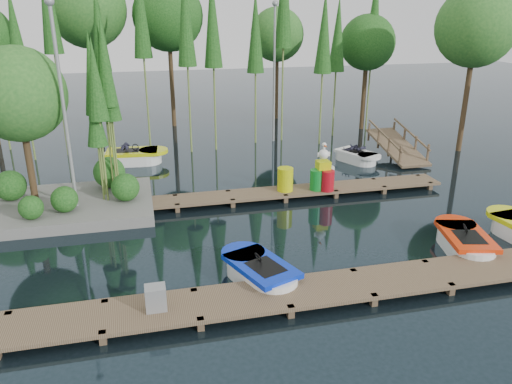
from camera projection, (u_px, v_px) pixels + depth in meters
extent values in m
plane|color=#192830|center=(245.00, 229.00, 16.57)|extent=(90.00, 90.00, 0.00)
cube|color=brown|center=(283.00, 294.00, 12.38)|extent=(18.00, 1.50, 0.10)
cube|color=brown|center=(10.00, 322.00, 11.62)|extent=(0.16, 0.16, 0.50)
cube|color=brown|center=(103.00, 341.00, 10.94)|extent=(0.16, 0.16, 0.50)
cube|color=brown|center=(106.00, 310.00, 12.09)|extent=(0.16, 0.16, 0.50)
cube|color=brown|center=(201.00, 328.00, 11.41)|extent=(0.16, 0.16, 0.50)
cube|color=brown|center=(194.00, 298.00, 12.56)|extent=(0.16, 0.16, 0.50)
cube|color=brown|center=(291.00, 315.00, 11.88)|extent=(0.16, 0.16, 0.50)
cube|color=brown|center=(276.00, 288.00, 13.03)|extent=(0.16, 0.16, 0.50)
cube|color=brown|center=(374.00, 303.00, 12.35)|extent=(0.16, 0.16, 0.50)
cube|color=brown|center=(353.00, 278.00, 13.50)|extent=(0.16, 0.16, 0.50)
cube|color=brown|center=(450.00, 292.00, 12.82)|extent=(0.16, 0.16, 0.50)
cube|color=brown|center=(424.00, 269.00, 13.96)|extent=(0.16, 0.16, 0.50)
cube|color=brown|center=(491.00, 260.00, 14.43)|extent=(0.16, 0.16, 0.50)
cube|color=brown|center=(257.00, 194.00, 18.98)|extent=(15.00, 1.20, 0.10)
cube|color=brown|center=(58.00, 221.00, 17.06)|extent=(0.16, 0.16, 0.50)
cube|color=brown|center=(62.00, 211.00, 17.94)|extent=(0.16, 0.16, 0.50)
cube|color=brown|center=(120.00, 216.00, 17.51)|extent=(0.16, 0.16, 0.50)
cube|color=brown|center=(120.00, 206.00, 18.38)|extent=(0.16, 0.16, 0.50)
cube|color=brown|center=(178.00, 211.00, 17.95)|extent=(0.16, 0.16, 0.50)
cube|color=brown|center=(175.00, 201.00, 18.82)|extent=(0.16, 0.16, 0.50)
cube|color=brown|center=(233.00, 206.00, 18.39)|extent=(0.16, 0.16, 0.50)
cube|color=brown|center=(228.00, 197.00, 19.27)|extent=(0.16, 0.16, 0.50)
cube|color=brown|center=(286.00, 201.00, 18.83)|extent=(0.16, 0.16, 0.50)
cube|color=brown|center=(279.00, 192.00, 19.71)|extent=(0.16, 0.16, 0.50)
cube|color=brown|center=(336.00, 197.00, 19.28)|extent=(0.16, 0.16, 0.50)
cube|color=brown|center=(327.00, 188.00, 20.15)|extent=(0.16, 0.16, 0.50)
cube|color=brown|center=(384.00, 192.00, 19.72)|extent=(0.16, 0.16, 0.50)
cube|color=brown|center=(373.00, 184.00, 20.59)|extent=(0.16, 0.16, 0.50)
cube|color=brown|center=(430.00, 188.00, 20.16)|extent=(0.16, 0.16, 0.50)
cube|color=brown|center=(417.00, 181.00, 21.04)|extent=(0.16, 0.16, 0.50)
cube|color=slate|center=(64.00, 207.00, 17.93)|extent=(6.20, 4.20, 0.42)
sphere|color=#255D1D|center=(10.00, 186.00, 17.82)|extent=(1.10, 1.10, 1.10)
sphere|color=#255D1D|center=(65.00, 199.00, 16.83)|extent=(0.90, 0.90, 0.90)
sphere|color=#255D1D|center=(109.00, 172.00, 19.09)|extent=(1.20, 1.20, 1.20)
sphere|color=#255D1D|center=(31.00, 208.00, 16.27)|extent=(0.80, 0.80, 0.80)
sphere|color=#255D1D|center=(125.00, 187.00, 17.80)|extent=(1.00, 1.00, 1.00)
cylinder|color=#43301C|center=(29.00, 157.00, 17.44)|extent=(0.24, 0.24, 3.60)
sphere|color=#367429|center=(18.00, 94.00, 16.68)|extent=(3.20, 3.20, 3.20)
cylinder|color=olive|center=(107.00, 125.00, 17.85)|extent=(0.07, 0.07, 5.93)
cone|color=#255D1D|center=(101.00, 66.00, 17.13)|extent=(0.70, 0.70, 2.97)
cylinder|color=olive|center=(98.00, 130.00, 17.68)|extent=(0.07, 0.07, 5.66)
cone|color=#255D1D|center=(92.00, 73.00, 16.99)|extent=(0.70, 0.70, 2.83)
cylinder|color=olive|center=(114.00, 134.00, 18.04)|extent=(0.07, 0.07, 5.22)
cone|color=#255D1D|center=(108.00, 83.00, 17.40)|extent=(0.70, 0.70, 2.61)
cylinder|color=olive|center=(101.00, 136.00, 17.17)|extent=(0.07, 0.07, 5.53)
cone|color=#255D1D|center=(95.00, 79.00, 16.49)|extent=(0.70, 0.70, 2.76)
cylinder|color=olive|center=(99.00, 156.00, 17.52)|extent=(0.07, 0.07, 4.01)
cone|color=#255D1D|center=(95.00, 117.00, 17.03)|extent=(0.70, 0.70, 2.01)
cylinder|color=olive|center=(110.00, 123.00, 17.75)|extent=(0.07, 0.07, 6.11)
cone|color=#255D1D|center=(104.00, 61.00, 17.00)|extent=(0.70, 0.70, 3.05)
cylinder|color=#43301C|center=(467.00, 91.00, 24.59)|extent=(0.26, 0.26, 6.06)
sphere|color=#367429|center=(476.00, 27.00, 23.53)|extent=(3.81, 3.81, 3.81)
cylinder|color=#43301C|center=(364.00, 87.00, 29.40)|extent=(0.26, 0.26, 5.02)
sphere|color=#255D1D|center=(368.00, 42.00, 28.52)|extent=(3.16, 3.16, 3.16)
cylinder|color=#43301C|center=(276.00, 78.00, 32.12)|extent=(0.26, 0.26, 5.31)
sphere|color=#367429|center=(277.00, 35.00, 31.19)|extent=(3.34, 3.34, 3.34)
cylinder|color=#43301C|center=(171.00, 73.00, 29.84)|extent=(0.26, 0.26, 6.46)
sphere|color=#255D1D|center=(168.00, 16.00, 28.71)|extent=(4.06, 4.06, 4.06)
cylinder|color=#43301C|center=(94.00, 72.00, 28.78)|extent=(0.26, 0.26, 6.85)
sphere|color=#367429|center=(87.00, 8.00, 27.58)|extent=(4.31, 4.31, 4.31)
cylinder|color=olive|center=(23.00, 81.00, 22.81)|extent=(0.09, 0.09, 7.48)
cone|color=#255D1D|center=(15.00, 33.00, 22.08)|extent=(0.90, 0.90, 4.11)
cylinder|color=olive|center=(55.00, 55.00, 23.28)|extent=(0.09, 0.09, 9.66)
cylinder|color=olive|center=(103.00, 73.00, 24.99)|extent=(0.09, 0.09, 7.69)
cone|color=#255D1D|center=(98.00, 27.00, 24.24)|extent=(0.90, 0.90, 4.23)
cylinder|color=olive|center=(144.00, 59.00, 24.89)|extent=(0.09, 0.09, 8.99)
cone|color=#255D1D|center=(140.00, 5.00, 24.01)|extent=(0.90, 0.90, 4.94)
cylinder|color=olive|center=(188.00, 67.00, 23.95)|extent=(0.09, 0.09, 8.44)
cone|color=#255D1D|center=(185.00, 15.00, 23.13)|extent=(0.90, 0.90, 4.64)
cylinder|color=olive|center=(214.00, 68.00, 24.39)|extent=(0.09, 0.09, 8.22)
cone|color=#255D1D|center=(212.00, 19.00, 23.59)|extent=(0.90, 0.90, 4.52)
cylinder|color=olive|center=(255.00, 73.00, 25.83)|extent=(0.09, 0.09, 7.41)
cone|color=#255D1D|center=(255.00, 31.00, 25.11)|extent=(0.90, 0.90, 4.07)
cylinder|color=olive|center=(283.00, 49.00, 25.96)|extent=(0.09, 0.09, 9.77)
cylinder|color=olive|center=(322.00, 74.00, 25.60)|extent=(0.09, 0.09, 7.40)
cone|color=#255D1D|center=(324.00, 32.00, 24.88)|extent=(0.90, 0.90, 4.07)
cylinder|color=olive|center=(336.00, 72.00, 27.40)|extent=(0.09, 0.09, 7.14)
cone|color=#255D1D|center=(338.00, 34.00, 26.70)|extent=(0.90, 0.90, 3.93)
cylinder|color=olive|center=(371.00, 56.00, 28.61)|extent=(0.09, 0.09, 8.61)
cone|color=#255D1D|center=(375.00, 11.00, 27.77)|extent=(0.90, 0.90, 4.74)
cylinder|color=gray|center=(65.00, 118.00, 16.43)|extent=(0.12, 0.12, 7.00)
sphere|color=gray|center=(49.00, 1.00, 15.17)|extent=(0.30, 0.30, 0.30)
cylinder|color=gray|center=(274.00, 76.00, 26.25)|extent=(0.12, 0.12, 7.00)
sphere|color=gray|center=(275.00, 3.00, 24.99)|extent=(0.30, 0.30, 0.30)
cube|color=brown|center=(397.00, 147.00, 24.27)|extent=(1.50, 3.94, 0.95)
cube|color=brown|center=(400.00, 156.00, 22.64)|extent=(0.08, 0.08, 0.90)
cube|color=brown|center=(389.00, 147.00, 23.61)|extent=(0.08, 0.08, 0.90)
cube|color=brown|center=(379.00, 139.00, 24.57)|extent=(0.08, 0.08, 0.90)
cube|color=brown|center=(369.00, 132.00, 25.53)|extent=(0.08, 0.08, 0.90)
cube|color=brown|center=(385.00, 135.00, 23.90)|extent=(0.06, 3.54, 0.83)
cube|color=brown|center=(428.00, 154.00, 22.95)|extent=(0.08, 0.08, 0.90)
cube|color=brown|center=(416.00, 145.00, 23.91)|extent=(0.08, 0.08, 0.90)
cube|color=brown|center=(404.00, 138.00, 24.88)|extent=(0.08, 0.08, 0.90)
cube|color=brown|center=(394.00, 130.00, 25.84)|extent=(0.08, 0.08, 0.90)
cube|color=brown|center=(411.00, 134.00, 24.21)|extent=(0.06, 3.54, 0.83)
cube|color=white|center=(261.00, 276.00, 13.31)|extent=(1.56, 1.56, 0.55)
cylinder|color=white|center=(249.00, 267.00, 13.78)|extent=(1.55, 1.55, 0.55)
cylinder|color=white|center=(275.00, 286.00, 12.84)|extent=(1.55, 1.55, 0.55)
cube|color=#0727BB|center=(261.00, 266.00, 13.20)|extent=(1.89, 2.40, 0.14)
cylinder|color=#0727BB|center=(243.00, 253.00, 13.89)|extent=(1.58, 1.58, 0.14)
cube|color=black|center=(266.00, 268.00, 13.03)|extent=(1.05, 1.19, 0.06)
torus|color=black|center=(258.00, 257.00, 13.25)|extent=(0.24, 0.31, 0.27)
cube|color=white|center=(465.00, 245.00, 15.01)|extent=(1.47, 1.48, 0.56)
cylinder|color=white|center=(457.00, 236.00, 15.59)|extent=(1.47, 1.47, 0.56)
cylinder|color=white|center=(473.00, 255.00, 14.44)|extent=(1.47, 1.47, 0.56)
cube|color=red|center=(466.00, 236.00, 14.91)|extent=(1.71, 2.35, 0.14)
cylinder|color=red|center=(455.00, 224.00, 15.74)|extent=(1.50, 1.50, 0.14)
cube|color=black|center=(469.00, 238.00, 14.70)|extent=(0.97, 1.15, 0.06)
torus|color=black|center=(465.00, 228.00, 14.98)|extent=(0.21, 0.31, 0.27)
cylinder|color=#C6D10B|center=(508.00, 214.00, 16.36)|extent=(1.47, 1.47, 0.15)
cube|color=white|center=(133.00, 159.00, 23.48)|extent=(1.46, 1.45, 0.62)
cylinder|color=white|center=(147.00, 158.00, 23.58)|extent=(1.44, 1.44, 0.62)
cylinder|color=white|center=(118.00, 159.00, 23.38)|extent=(1.44, 1.44, 0.62)
cube|color=#C6D10B|center=(132.00, 152.00, 23.36)|extent=(2.44, 1.55, 0.16)
cylinder|color=#C6D10B|center=(153.00, 151.00, 23.50)|extent=(1.47, 1.47, 0.16)
cube|color=black|center=(127.00, 151.00, 23.31)|extent=(1.17, 0.92, 0.07)
torus|color=black|center=(135.00, 147.00, 23.31)|extent=(0.32, 0.19, 0.30)
imported|color=#1E1E2D|center=(125.00, 145.00, 23.21)|extent=(0.51, 0.40, 1.09)
cube|color=white|center=(356.00, 158.00, 23.75)|extent=(1.44, 1.44, 0.49)
cylinder|color=white|center=(365.00, 161.00, 23.35)|extent=(1.43, 1.43, 0.49)
cylinder|color=white|center=(347.00, 155.00, 24.15)|extent=(1.43, 1.43, 0.49)
cube|color=white|center=(356.00, 153.00, 23.66)|extent=(1.79, 2.16, 0.13)
cylinder|color=white|center=(369.00, 156.00, 23.08)|extent=(1.46, 1.46, 0.13)
cube|color=black|center=(353.00, 151.00, 23.77)|extent=(0.98, 1.09, 0.05)
torus|color=black|center=(359.00, 149.00, 23.49)|extent=(0.23, 0.28, 0.24)
imported|color=#1E1E2D|center=(353.00, 147.00, 23.74)|extent=(0.40, 0.44, 0.81)
imported|color=#1E1E2D|center=(362.00, 148.00, 23.71)|extent=(0.30, 0.34, 0.61)
cube|color=gray|center=(156.00, 298.00, 11.59)|extent=(0.48, 0.41, 0.59)
cylinder|color=#C6D10B|center=(285.00, 179.00, 19.05)|extent=(0.60, 0.60, 0.90)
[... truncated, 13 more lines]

